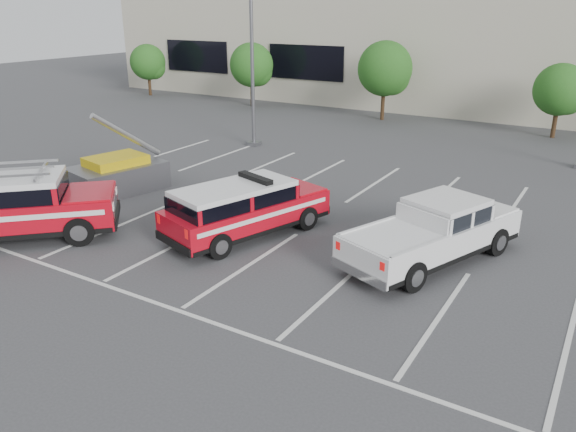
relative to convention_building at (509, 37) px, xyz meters
name	(u,v)px	position (x,y,z in m)	size (l,w,h in m)	color
ground	(247,266)	(-0.18, -31.86, -4.72)	(120.00, 120.00, 0.00)	#3A3A3D
stall_markings	(323,217)	(-0.18, -27.36, -4.71)	(23.00, 15.00, 0.01)	silver
convention_building	(509,37)	(0.00, 0.00, 0.00)	(60.00, 16.99, 13.20)	#BEB5A1
tree_far_left	(149,63)	(-25.09, -9.82, -2.22)	(2.77, 2.77, 3.99)	#3F2B19
tree_left	(253,66)	(-15.09, -9.82, -1.95)	(3.07, 3.07, 4.42)	#3F2B19
tree_mid_left	(386,71)	(-5.09, -9.82, -1.68)	(3.37, 3.37, 4.85)	#3F2B19
tree_mid_right	(562,92)	(4.91, -9.82, -2.22)	(2.77, 2.77, 3.99)	#3F2B19
light_pole_left	(252,41)	(-8.18, -19.86, 0.47)	(0.90, 0.60, 10.24)	#59595E
fire_chief_suv	(245,212)	(-1.53, -30.04, -3.95)	(3.47, 5.66, 1.87)	#AF0816
white_pickup	(433,237)	(4.07, -28.79, -4.02)	(3.90, 6.03, 1.75)	silver
ladder_suv	(15,211)	(-7.48, -33.87, -3.82)	(5.67, 5.58, 2.25)	#AF0816
utility_rig	(114,175)	(-8.53, -28.94, -4.09)	(3.78, 3.88, 3.14)	#59595E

